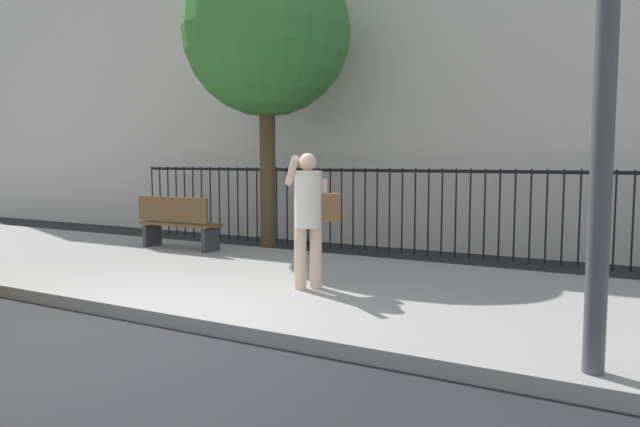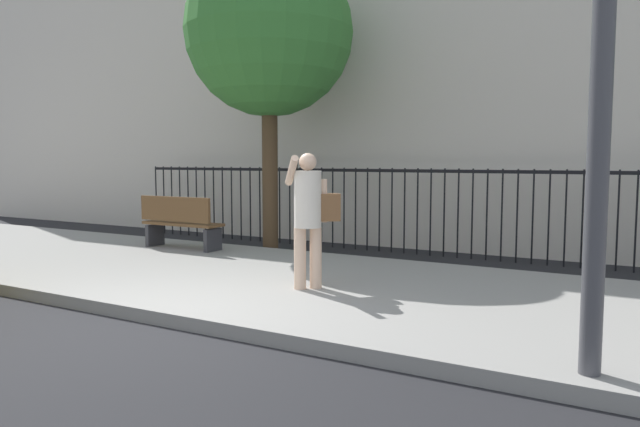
{
  "view_description": "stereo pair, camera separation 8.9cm",
  "coord_description": "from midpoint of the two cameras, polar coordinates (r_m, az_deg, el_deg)",
  "views": [
    {
      "loc": [
        4.49,
        -4.5,
        1.74
      ],
      "look_at": [
        0.77,
        2.08,
        1.07
      ],
      "focal_mm": 33.39,
      "sensor_mm": 36.0,
      "label": 1
    },
    {
      "loc": [
        4.57,
        -4.46,
        1.74
      ],
      "look_at": [
        0.77,
        2.08,
        1.07
      ],
      "focal_mm": 33.39,
      "sensor_mm": 36.0,
      "label": 2
    }
  ],
  "objects": [
    {
      "name": "building_facade",
      "position": [
        14.12,
        10.48,
        18.3
      ],
      "size": [
        28.0,
        4.0,
        9.97
      ],
      "primitive_type": "cube",
      "color": "beige",
      "rests_on": "ground"
    },
    {
      "name": "street_tree_mid",
      "position": [
        11.42,
        -5.37,
        16.86
      ],
      "size": [
        3.09,
        3.09,
        5.64
      ],
      "color": "#4C3823",
      "rests_on": "ground"
    },
    {
      "name": "iron_fence",
      "position": [
        11.35,
        5.86,
        1.44
      ],
      "size": [
        12.03,
        0.04,
        1.6
      ],
      "color": "black",
      "rests_on": "ground"
    },
    {
      "name": "sidewalk",
      "position": [
        8.24,
        -4.63,
        -6.58
      ],
      "size": [
        28.0,
        4.4,
        0.15
      ],
      "primitive_type": "cube",
      "color": "gray",
      "rests_on": "ground"
    },
    {
      "name": "pedestrian_on_phone",
      "position": [
        7.33,
        -1.3,
        0.3
      ],
      "size": [
        0.69,
        0.68,
        1.68
      ],
      "color": "beige",
      "rests_on": "sidewalk"
    },
    {
      "name": "street_bench",
      "position": [
        10.98,
        -13.75,
        -0.75
      ],
      "size": [
        1.6,
        0.45,
        0.95
      ],
      "color": "brown",
      "rests_on": "sidewalk"
    },
    {
      "name": "ground_plane",
      "position": [
        6.61,
        -15.56,
        -10.38
      ],
      "size": [
        60.0,
        60.0,
        0.0
      ],
      "primitive_type": "plane",
      "color": "black"
    }
  ]
}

